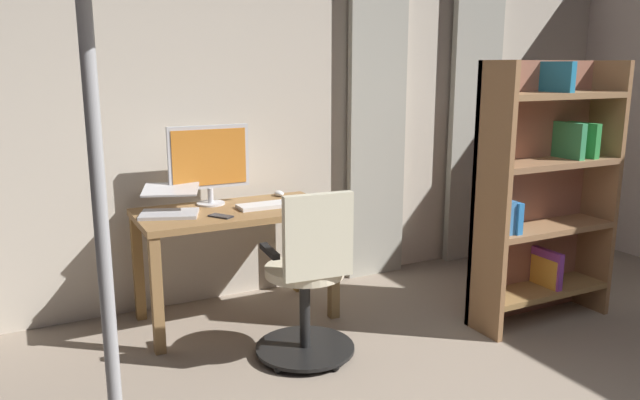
# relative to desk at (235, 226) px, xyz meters

# --- Properties ---
(back_room_partition) EXTENTS (5.70, 0.10, 2.54)m
(back_room_partition) POSITION_rel_desk_xyz_m (-0.69, -0.46, 0.65)
(back_room_partition) COLOR beige
(back_room_partition) RESTS_ON ground
(curtain_left_panel) EXTENTS (0.47, 0.06, 2.26)m
(curtain_left_panel) POSITION_rel_desk_xyz_m (-2.18, -0.35, 0.52)
(curtain_left_panel) COLOR #BBB9AA
(curtain_left_panel) RESTS_ON ground
(curtain_right_panel) EXTENTS (0.47, 0.06, 2.26)m
(curtain_right_panel) POSITION_rel_desk_xyz_m (-1.25, -0.35, 0.52)
(curtain_right_panel) COLOR #BBB9AA
(curtain_right_panel) RESTS_ON ground
(desk) EXTENTS (1.20, 0.62, 0.73)m
(desk) POSITION_rel_desk_xyz_m (0.00, 0.00, 0.00)
(desk) COLOR olive
(desk) RESTS_ON ground
(office_chair) EXTENTS (0.56, 0.56, 0.97)m
(office_chair) POSITION_rel_desk_xyz_m (-0.16, 0.72, -0.17)
(office_chair) COLOR black
(office_chair) RESTS_ON ground
(computer_monitor) EXTENTS (0.52, 0.18, 0.51)m
(computer_monitor) POSITION_rel_desk_xyz_m (0.09, -0.19, 0.40)
(computer_monitor) COLOR silver
(computer_monitor) RESTS_ON desk
(computer_keyboard) EXTENTS (0.43, 0.15, 0.02)m
(computer_keyboard) POSITION_rel_desk_xyz_m (-0.23, 0.05, 0.12)
(computer_keyboard) COLOR white
(computer_keyboard) RESTS_ON desk
(laptop) EXTENTS (0.43, 0.44, 0.16)m
(laptop) POSITION_rel_desk_xyz_m (0.39, -0.05, 0.17)
(laptop) COLOR silver
(laptop) RESTS_ON desk
(computer_mouse) EXTENTS (0.06, 0.10, 0.04)m
(computer_mouse) POSITION_rel_desk_xyz_m (-0.40, -0.23, 0.13)
(computer_mouse) COLOR white
(computer_mouse) RESTS_ON desk
(cell_phone_by_monitor) EXTENTS (0.14, 0.16, 0.01)m
(cell_phone_by_monitor) POSITION_rel_desk_xyz_m (0.14, 0.16, 0.12)
(cell_phone_by_monitor) COLOR #232328
(cell_phone_by_monitor) RESTS_ON desk
(bookshelf) EXTENTS (0.95, 0.30, 1.63)m
(bookshelf) POSITION_rel_desk_xyz_m (-1.72, 0.84, 0.20)
(bookshelf) COLOR #986C45
(bookshelf) RESTS_ON ground
(floor_lamp) EXTENTS (0.35, 0.35, 1.99)m
(floor_lamp) POSITION_rel_desk_xyz_m (1.06, 2.31, 1.10)
(floor_lamp) COLOR black
(floor_lamp) RESTS_ON ground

